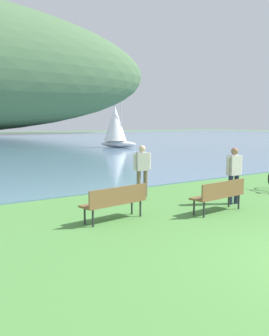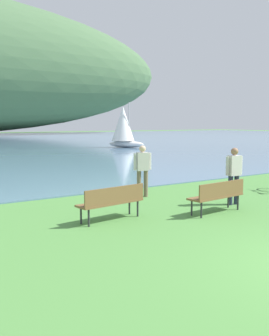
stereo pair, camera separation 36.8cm
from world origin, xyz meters
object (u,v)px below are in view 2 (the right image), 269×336
at_px(park_bench_further_along, 218,194).
at_px(sailboat_toward_hillside, 124,126).
at_px(park_bench_near_camera, 112,200).
at_px(person_at_shoreline, 142,168).
at_px(person_on_the_grass, 234,172).

distance_m(park_bench_further_along, sailboat_toward_hillside, 27.72).
xyz_separation_m(park_bench_near_camera, person_at_shoreline, (2.39, 2.13, 0.46)).
relative_size(park_bench_further_along, person_at_shoreline, 1.07).
height_order(park_bench_near_camera, person_at_shoreline, person_at_shoreline).
relative_size(park_bench_near_camera, park_bench_further_along, 1.01).
height_order(park_bench_further_along, sailboat_toward_hillside, sailboat_toward_hillside).
bearing_deg(person_at_shoreline, park_bench_further_along, -82.40).
bearing_deg(sailboat_toward_hillside, person_at_shoreline, -120.50).
bearing_deg(person_at_shoreline, sailboat_toward_hillside, 59.50).
height_order(person_on_the_grass, sailboat_toward_hillside, sailboat_toward_hillside).
bearing_deg(person_on_the_grass, person_at_shoreline, 122.78).
bearing_deg(park_bench_further_along, park_bench_near_camera, 162.34).
distance_m(park_bench_near_camera, person_on_the_grass, 4.04).
relative_size(person_at_shoreline, person_on_the_grass, 1.00).
distance_m(person_on_the_grass, sailboat_toward_hillside, 26.69).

